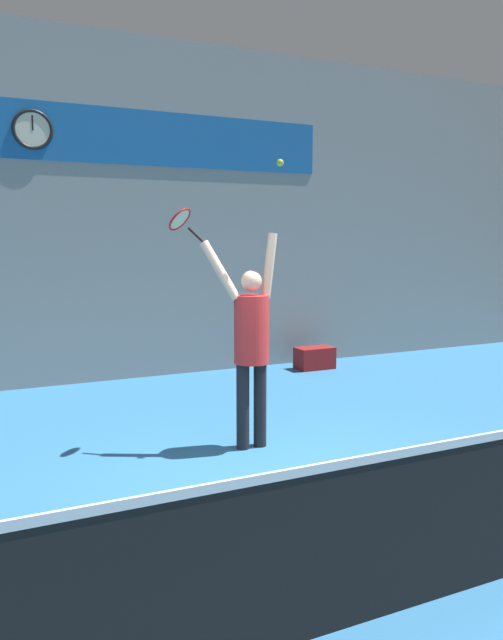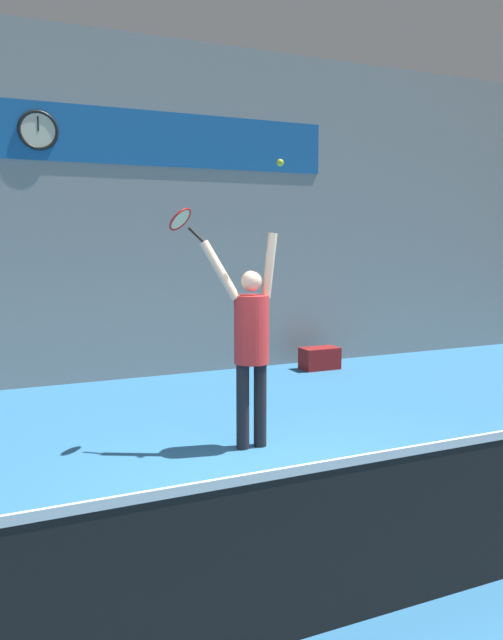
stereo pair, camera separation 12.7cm
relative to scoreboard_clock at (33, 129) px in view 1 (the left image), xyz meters
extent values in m
plane|color=teal|center=(1.27, -5.00, -3.55)|extent=(18.00, 18.00, 0.00)
cube|color=gray|center=(1.27, 0.08, -1.05)|extent=(18.00, 0.10, 5.00)
cube|color=#195B9E|center=(1.27, 0.02, 0.00)|extent=(6.25, 0.02, 0.78)
cylinder|color=beige|center=(0.00, 0.00, 0.00)|extent=(0.49, 0.02, 0.49)
torus|color=black|center=(0.00, 0.00, 0.00)|extent=(0.54, 0.05, 0.54)
cube|color=black|center=(0.00, -0.01, 0.09)|extent=(0.02, 0.01, 0.20)
cube|color=black|center=(1.27, -6.46, -3.10)|extent=(7.10, 0.01, 0.91)
cube|color=white|center=(1.27, -6.46, -2.62)|extent=(7.10, 0.02, 0.05)
cylinder|color=black|center=(1.46, -3.58, -3.12)|extent=(0.13, 0.13, 0.87)
cylinder|color=black|center=(1.65, -3.58, -3.12)|extent=(0.13, 0.13, 0.87)
cylinder|color=red|center=(1.56, -3.58, -2.35)|extent=(0.35, 0.35, 0.68)
sphere|color=beige|center=(1.56, -3.58, -1.87)|extent=(0.20, 0.20, 0.20)
cylinder|color=beige|center=(1.74, -3.60, -1.72)|extent=(0.18, 0.17, 0.64)
cylinder|color=beige|center=(1.27, -3.47, -1.77)|extent=(0.37, 0.33, 0.59)
cylinder|color=black|center=(1.09, -3.30, -1.42)|extent=(0.15, 0.16, 0.16)
torus|color=red|center=(0.97, -3.16, -1.27)|extent=(0.35, 0.34, 0.23)
cylinder|color=beige|center=(0.97, -3.16, -1.27)|extent=(0.29, 0.28, 0.19)
sphere|color=#CCDB2D|center=(1.82, -3.66, -0.74)|extent=(0.07, 0.07, 0.07)
cube|color=maroon|center=(4.14, -0.55, -3.38)|extent=(0.61, 0.35, 0.35)
camera|label=1|loc=(-1.07, -9.07, -1.46)|focal=35.00mm
camera|label=2|loc=(-0.96, -9.12, -1.46)|focal=35.00mm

